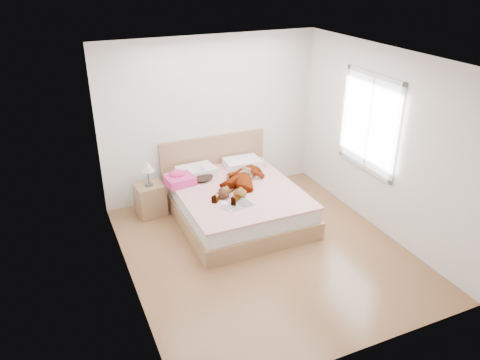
% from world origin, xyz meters
% --- Properties ---
extents(ground, '(4.00, 4.00, 0.00)m').
position_xyz_m(ground, '(0.00, 0.00, 0.00)').
color(ground, '#4C2E17').
rests_on(ground, ground).
extents(woman, '(1.50, 1.55, 0.22)m').
position_xyz_m(woman, '(0.16, 1.12, 0.62)').
color(woman, white).
rests_on(woman, bed).
extents(hair, '(0.57, 0.64, 0.08)m').
position_xyz_m(hair, '(-0.41, 1.57, 0.55)').
color(hair, black).
rests_on(hair, bed).
extents(phone, '(0.10, 0.09, 0.05)m').
position_xyz_m(phone, '(-0.34, 1.52, 0.69)').
color(phone, silver).
rests_on(phone, bed).
extents(room_shell, '(4.00, 4.00, 4.00)m').
position_xyz_m(room_shell, '(1.77, 0.30, 1.50)').
color(room_shell, white).
rests_on(room_shell, ground).
extents(bed, '(1.80, 2.08, 1.00)m').
position_xyz_m(bed, '(0.00, 1.04, 0.28)').
color(bed, brown).
rests_on(bed, ground).
extents(towel, '(0.46, 0.39, 0.22)m').
position_xyz_m(towel, '(-0.74, 1.45, 0.60)').
color(towel, '#D93B80').
rests_on(towel, bed).
extents(magazine, '(0.45, 0.35, 0.02)m').
position_xyz_m(magazine, '(-0.19, 0.48, 0.52)').
color(magazine, white).
rests_on(magazine, bed).
extents(coffee_mug, '(0.12, 0.10, 0.09)m').
position_xyz_m(coffee_mug, '(-0.40, 0.47, 0.56)').
color(coffee_mug, white).
rests_on(coffee_mug, bed).
extents(plush_toy, '(0.15, 0.23, 0.12)m').
position_xyz_m(plush_toy, '(-0.29, 0.78, 0.58)').
color(plush_toy, black).
rests_on(plush_toy, bed).
extents(nightstand, '(0.45, 0.41, 0.89)m').
position_xyz_m(nightstand, '(-1.17, 1.62, 0.29)').
color(nightstand, brown).
rests_on(nightstand, ground).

